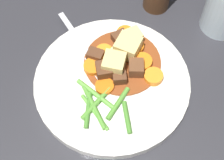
{
  "coord_description": "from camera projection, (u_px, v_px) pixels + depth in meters",
  "views": [
    {
      "loc": [
        -0.29,
        -0.05,
        0.52
      ],
      "look_at": [
        0.0,
        0.0,
        0.02
      ],
      "focal_mm": 54.88,
      "sensor_mm": 36.0,
      "label": 1
    }
  ],
  "objects": [
    {
      "name": "carrot_slice_0",
      "position": [
        93.0,
        67.0,
        0.59
      ],
      "size": [
        0.04,
        0.04,
        0.01
      ],
      "primitive_type": "cylinder",
      "rotation": [
        0.0,
        0.0,
        5.19
      ],
      "color": "orange",
      "rests_on": "dinner_plate"
    },
    {
      "name": "carrot_slice_5",
      "position": [
        125.0,
        34.0,
        0.62
      ],
      "size": [
        0.04,
        0.04,
        0.01
      ],
      "primitive_type": "cylinder",
      "rotation": [
        0.0,
        0.0,
        1.06
      ],
      "color": "orange",
      "rests_on": "dinner_plate"
    },
    {
      "name": "carrot_slice_6",
      "position": [
        142.0,
        62.0,
        0.59
      ],
      "size": [
        0.04,
        0.04,
        0.01
      ],
      "primitive_type": "cylinder",
      "rotation": [
        0.0,
        0.0,
        1.39
      ],
      "color": "orange",
      "rests_on": "dinner_plate"
    },
    {
      "name": "green_bean_5",
      "position": [
        127.0,
        117.0,
        0.54
      ],
      "size": [
        0.05,
        0.02,
        0.01
      ],
      "primitive_type": "cylinder",
      "rotation": [
        0.0,
        1.57,
        0.31
      ],
      "color": "#4C8E33",
      "rests_on": "dinner_plate"
    },
    {
      "name": "green_bean_2",
      "position": [
        94.0,
        107.0,
        0.55
      ],
      "size": [
        0.07,
        0.05,
        0.01
      ],
      "primitive_type": "cylinder",
      "rotation": [
        0.0,
        1.57,
        0.61
      ],
      "color": "#599E38",
      "rests_on": "dinner_plate"
    },
    {
      "name": "meat_chunk_3",
      "position": [
        104.0,
        71.0,
        0.58
      ],
      "size": [
        0.04,
        0.03,
        0.03
      ],
      "primitive_type": "cube",
      "rotation": [
        0.0,
        0.0,
        0.36
      ],
      "color": "#56331E",
      "rests_on": "dinner_plate"
    },
    {
      "name": "potato_chunk_0",
      "position": [
        119.0,
        57.0,
        0.59
      ],
      "size": [
        0.03,
        0.03,
        0.02
      ],
      "primitive_type": "cube",
      "rotation": [
        0.0,
        0.0,
        4.23
      ],
      "color": "#EAD68C",
      "rests_on": "dinner_plate"
    },
    {
      "name": "green_bean_6",
      "position": [
        118.0,
        103.0,
        0.55
      ],
      "size": [
        0.06,
        0.03,
        0.01
      ],
      "primitive_type": "cylinder",
      "rotation": [
        0.0,
        1.57,
        -0.37
      ],
      "color": "#599E38",
      "rests_on": "dinner_plate"
    },
    {
      "name": "meat_chunk_2",
      "position": [
        120.0,
        77.0,
        0.57
      ],
      "size": [
        0.02,
        0.03,
        0.02
      ],
      "primitive_type": "cube",
      "rotation": [
        0.0,
        0.0,
        4.99
      ],
      "color": "#56331E",
      "rests_on": "dinner_plate"
    },
    {
      "name": "meat_chunk_4",
      "position": [
        95.0,
        56.0,
        0.59
      ],
      "size": [
        0.02,
        0.03,
        0.02
      ],
      "primitive_type": "cube",
      "rotation": [
        0.0,
        0.0,
        4.52
      ],
      "color": "#56331E",
      "rests_on": "dinner_plate"
    },
    {
      "name": "stew_sauce",
      "position": [
        122.0,
        62.0,
        0.6
      ],
      "size": [
        0.14,
        0.14,
        0.0
      ],
      "primitive_type": "cylinder",
      "color": "brown",
      "rests_on": "dinner_plate"
    },
    {
      "name": "potato_chunk_2",
      "position": [
        133.0,
        36.0,
        0.61
      ],
      "size": [
        0.04,
        0.04,
        0.02
      ],
      "primitive_type": "cube",
      "rotation": [
        0.0,
        0.0,
        0.64
      ],
      "color": "#E5CC7A",
      "rests_on": "dinner_plate"
    },
    {
      "name": "fork",
      "position": [
        84.0,
        48.0,
        0.61
      ],
      "size": [
        0.14,
        0.13,
        0.0
      ],
      "color": "silver",
      "rests_on": "dinner_plate"
    },
    {
      "name": "green_bean_4",
      "position": [
        95.0,
        112.0,
        0.55
      ],
      "size": [
        0.06,
        0.06,
        0.01
      ],
      "primitive_type": "cylinder",
      "rotation": [
        0.0,
        1.57,
        0.79
      ],
      "color": "#66AD42",
      "rests_on": "dinner_plate"
    },
    {
      "name": "meat_chunk_1",
      "position": [
        118.0,
        37.0,
        0.62
      ],
      "size": [
        0.03,
        0.03,
        0.02
      ],
      "primitive_type": "cube",
      "rotation": [
        0.0,
        0.0,
        0.72
      ],
      "color": "#56331E",
      "rests_on": "dinner_plate"
    },
    {
      "name": "green_bean_1",
      "position": [
        88.0,
        110.0,
        0.55
      ],
      "size": [
        0.06,
        0.01,
        0.01
      ],
      "primitive_type": "cylinder",
      "rotation": [
        0.0,
        1.57,
        0.1
      ],
      "color": "#4C8E33",
      "rests_on": "dinner_plate"
    },
    {
      "name": "potato_chunk_3",
      "position": [
        112.0,
        64.0,
        0.58
      ],
      "size": [
        0.04,
        0.04,
        0.03
      ],
      "primitive_type": "cube",
      "rotation": [
        0.0,
        0.0,
        6.23
      ],
      "color": "#E5CC7A",
      "rests_on": "dinner_plate"
    },
    {
      "name": "meat_chunk_0",
      "position": [
        136.0,
        68.0,
        0.58
      ],
      "size": [
        0.03,
        0.03,
        0.02
      ],
      "primitive_type": "cube",
      "rotation": [
        0.0,
        0.0,
        3.29
      ],
      "color": "brown",
      "rests_on": "dinner_plate"
    },
    {
      "name": "carrot_slice_3",
      "position": [
        110.0,
        59.0,
        0.6
      ],
      "size": [
        0.04,
        0.04,
        0.01
      ],
      "primitive_type": "cylinder",
      "rotation": [
        0.0,
        0.0,
        2.0
      ],
      "color": "orange",
      "rests_on": "dinner_plate"
    },
    {
      "name": "ground_plane",
      "position": [
        112.0,
        85.0,
        0.59
      ],
      "size": [
        3.0,
        3.0,
        0.0
      ],
      "primitive_type": "plane",
      "color": "#2D2D33"
    },
    {
      "name": "carrot_slice_7",
      "position": [
        134.0,
        47.0,
        0.61
      ],
      "size": [
        0.03,
        0.03,
        0.01
      ],
      "primitive_type": "cylinder",
      "rotation": [
        0.0,
        0.0,
        6.26
      ],
      "color": "orange",
      "rests_on": "dinner_plate"
    },
    {
      "name": "dinner_plate",
      "position": [
        112.0,
        82.0,
        0.59
      ],
      "size": [
        0.27,
        0.27,
        0.02
      ],
      "primitive_type": "cylinder",
      "color": "white",
      "rests_on": "ground_plane"
    },
    {
      "name": "green_bean_3",
      "position": [
        96.0,
        95.0,
        0.56
      ],
      "size": [
        0.05,
        0.07,
        0.01
      ],
      "primitive_type": "cylinder",
      "rotation": [
        0.0,
        1.57,
        1.04
      ],
      "color": "#66AD42",
      "rests_on": "dinner_plate"
    },
    {
      "name": "carrot_slice_1",
      "position": [
        105.0,
        86.0,
        0.57
      ],
      "size": [
        0.04,
        0.04,
        0.01
      ],
      "primitive_type": "cylinder",
      "rotation": [
        0.0,
        0.0,
        4.34
      ],
      "color": "orange",
      "rests_on": "dinner_plate"
    },
    {
      "name": "carrot_slice_4",
      "position": [
        104.0,
        52.0,
        0.6
      ],
      "size": [
        0.03,
        0.03,
        0.01
      ],
      "primitive_type": "cylinder",
      "rotation": [
        0.0,
        0.0,
        3.13
      ],
      "color": "orange",
      "rests_on": "dinner_plate"
    },
    {
      "name": "potato_chunk_1",
      "position": [
        128.0,
        47.0,
        0.59
      ],
      "size": [
        0.05,
        0.05,
        0.03
      ],
      "primitive_type": "cube",
      "rotation": [
        0.0,
        0.0,
        2.87
      ],
      "color": "#E5CC7A",
      "rests_on": "dinner_plate"
    },
    {
      "name": "carrot_slice_2",
      "position": [
        153.0,
        77.0,
        0.58
      ],
      "size": [
        0.03,
        0.03,
        0.01
      ],
      "primitive_type": "cylinder",
      "rotation": [
        0.0,
        0.0,
        1.64
      ],
      "color": "orange",
      "rests_on": "dinner_plate"
    },
    {
      "name": "green_bean_0",
      "position": [
        96.0,
        103.0,
        0.55
      ],
      "size": [
        0.07,
        0.04,
        0.01
      ],
      "primitive_type": "cylinder",
      "rotation": [
        0.0,
        1.57,
        -0.5
      ],
      "color": "#599E38",
      "rests_on": "dinner_plate"
    }
  ]
}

